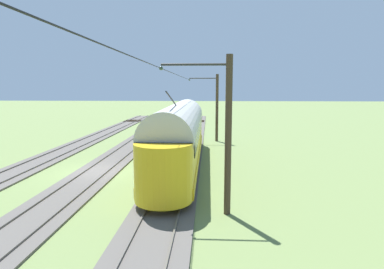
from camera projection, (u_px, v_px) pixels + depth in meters
The scene contains 8 objects.
ground_plane at pixel (98, 172), 20.37m from camera, with size 220.00×220.00×0.00m, color olive.
track_streetcar_siding at pixel (178, 171), 20.41m from camera, with size 2.80×80.00×0.18m.
track_adjacent_siding at pixel (100, 170), 20.67m from camera, with size 2.80×80.00×0.18m.
track_third_siding at pixel (23, 169), 20.94m from camera, with size 2.80×80.00×0.18m.
vintage_streetcar at pixel (180, 134), 21.55m from camera, with size 2.65×18.35×5.02m.
catenary_pole_foreground at pixel (216, 106), 31.63m from camera, with size 2.98×0.28×6.66m.
catenary_pole_mid_near at pixel (226, 133), 13.12m from camera, with size 2.98×0.28×6.66m.
overhead_wire_run at pixel (165, 69), 13.63m from camera, with size 2.77×41.47×0.18m.
Camera 1 is at (-7.06, 19.46, 5.33)m, focal length 29.82 mm.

